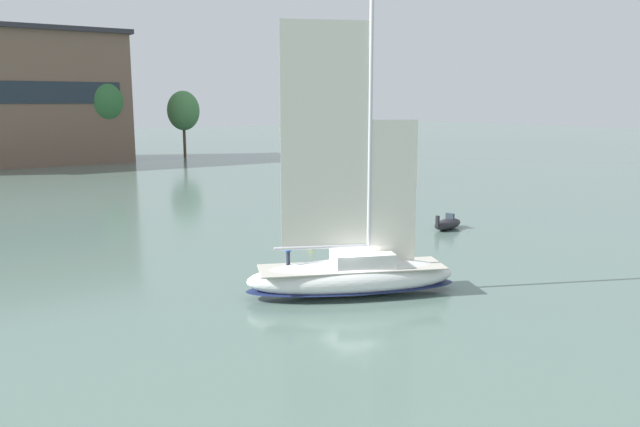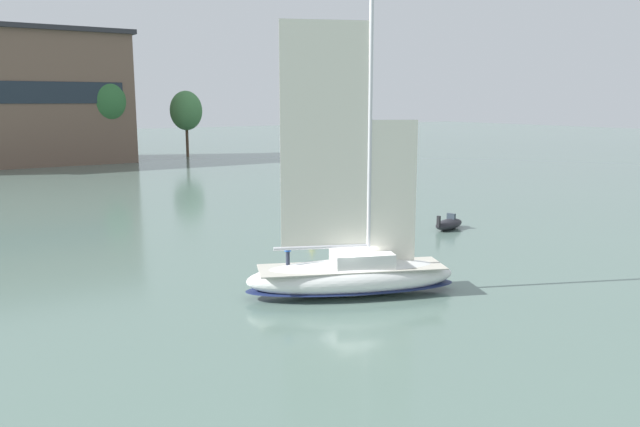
{
  "view_description": "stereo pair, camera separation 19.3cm",
  "coord_description": "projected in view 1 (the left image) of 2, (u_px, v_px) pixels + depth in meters",
  "views": [
    {
      "loc": [
        -18.13,
        -25.01,
        9.81
      ],
      "look_at": [
        0.0,
        3.0,
        3.77
      ],
      "focal_mm": 35.0,
      "sensor_mm": 36.0,
      "label": 1
    },
    {
      "loc": [
        -17.96,
        -25.12,
        9.81
      ],
      "look_at": [
        0.0,
        3.0,
        3.77
      ],
      "focal_mm": 35.0,
      "sensor_mm": 36.0,
      "label": 2
    }
  ],
  "objects": [
    {
      "name": "ground_plane",
      "position": [
        352.0,
        294.0,
        32.1
      ],
      "size": [
        400.0,
        400.0,
        0.0
      ],
      "primitive_type": "plane",
      "color": "slate"
    },
    {
      "name": "tree_shore_left",
      "position": [
        104.0,
        101.0,
        98.71
      ],
      "size": [
        6.77,
        6.77,
        13.93
      ],
      "color": "#4C3828",
      "rests_on": "ground"
    },
    {
      "name": "tree_shore_center",
      "position": [
        183.0,
        111.0,
        109.36
      ],
      "size": [
        5.62,
        5.62,
        11.57
      ],
      "color": "#4C3828",
      "rests_on": "ground"
    },
    {
      "name": "sailboat_main",
      "position": [
        352.0,
        272.0,
        31.9
      ],
      "size": [
        11.22,
        7.0,
        14.95
      ],
      "color": "white",
      "rests_on": "ground"
    },
    {
      "name": "motor_tender",
      "position": [
        448.0,
        224.0,
        48.29
      ],
      "size": [
        3.57,
        2.23,
        1.28
      ],
      "color": "black",
      "rests_on": "ground"
    },
    {
      "name": "channel_buoy",
      "position": [
        312.0,
        228.0,
        45.45
      ],
      "size": [
        0.91,
        0.91,
        1.68
      ],
      "color": "yellow",
      "rests_on": "ground"
    }
  ]
}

